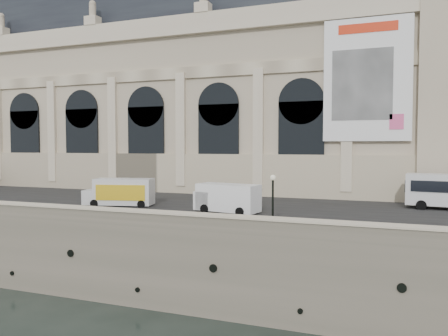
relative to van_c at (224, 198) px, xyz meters
name	(u,v)px	position (x,y,z in m)	size (l,w,h in m)	color
ground	(51,295)	(-11.53, -8.91, -7.33)	(260.00, 260.00, 0.00)	black
quay	(213,204)	(-11.53, 26.09, -4.33)	(160.00, 70.00, 6.00)	gray
street	(142,200)	(-11.53, 5.09, -1.30)	(160.00, 24.00, 0.06)	#2D2D2D
parapet	(55,212)	(-11.53, -8.31, -0.71)	(160.00, 1.40, 1.21)	gray
museum	(165,94)	(-17.51, 21.95, 12.40)	(69.00, 18.70, 29.10)	beige
van_c	(224,198)	(0.00, 0.00, 0.00)	(6.13, 3.23, 2.59)	white
box_truck	(120,192)	(-11.18, 0.43, 0.06)	(7.13, 3.68, 2.75)	silver
lamp_right	(273,203)	(5.98, -6.34, 0.64)	(0.40, 0.40, 3.95)	black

